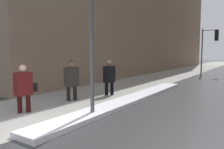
# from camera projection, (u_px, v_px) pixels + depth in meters

# --- Properties ---
(ground_plane) EXTENTS (160.00, 160.00, 0.00)m
(ground_plane) POSITION_uv_depth(u_px,v_px,m) (33.00, 133.00, 5.09)
(ground_plane) COLOR #38383A
(sidewalk_slab) EXTENTS (4.00, 80.00, 0.01)m
(sidewalk_slab) POSITION_uv_depth(u_px,v_px,m) (166.00, 76.00, 18.69)
(sidewalk_slab) COLOR #9E9B93
(sidewalk_slab) RESTS_ON ground
(snow_bank_curb) EXTENTS (0.83, 9.77, 0.14)m
(snow_bank_curb) POSITION_uv_depth(u_px,v_px,m) (131.00, 99.00, 8.64)
(snow_bank_curb) COLOR white
(snow_bank_curb) RESTS_ON ground
(lamp_post) EXTENTS (0.28, 0.28, 4.06)m
(lamp_post) POSITION_uv_depth(u_px,v_px,m) (92.00, 32.00, 6.22)
(lamp_post) COLOR #515156
(lamp_post) RESTS_ON ground
(traffic_light_near) EXTENTS (1.31, 0.33, 4.01)m
(traffic_light_near) POSITION_uv_depth(u_px,v_px,m) (211.00, 42.00, 18.35)
(traffic_light_near) COLOR #515156
(traffic_light_near) RESTS_ON ground
(pedestrian_with_shoulder_bag) EXTENTS (0.36, 0.72, 1.52)m
(pedestrian_with_shoulder_bag) POSITION_uv_depth(u_px,v_px,m) (24.00, 86.00, 6.81)
(pedestrian_with_shoulder_bag) COLOR #340C0C
(pedestrian_with_shoulder_bag) RESTS_ON ground
(pedestrian_nearside) EXTENTS (0.37, 0.55, 1.68)m
(pedestrian_nearside) POSITION_uv_depth(u_px,v_px,m) (71.00, 78.00, 8.56)
(pedestrian_nearside) COLOR black
(pedestrian_nearside) RESTS_ON ground
(pedestrian_trailing) EXTENTS (0.37, 0.54, 1.57)m
(pedestrian_trailing) POSITION_uv_depth(u_px,v_px,m) (109.00, 76.00, 9.72)
(pedestrian_trailing) COLOR black
(pedestrian_trailing) RESTS_ON ground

